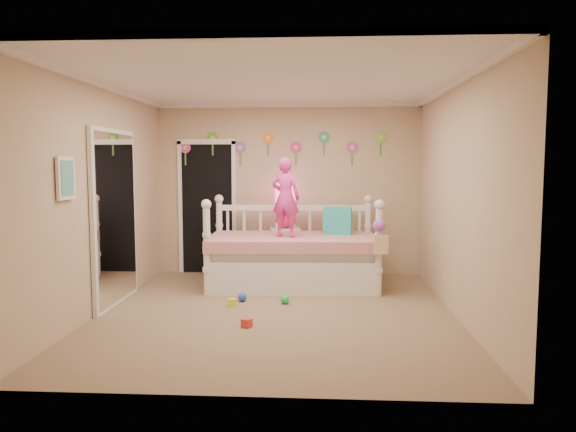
# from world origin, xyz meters

# --- Properties ---
(floor) EXTENTS (4.00, 4.50, 0.01)m
(floor) POSITION_xyz_m (0.00, 0.00, 0.00)
(floor) COLOR #7F684C
(floor) RESTS_ON ground
(ceiling) EXTENTS (4.00, 4.50, 0.01)m
(ceiling) POSITION_xyz_m (0.00, 0.00, 2.60)
(ceiling) COLOR white
(ceiling) RESTS_ON floor
(back_wall) EXTENTS (4.00, 0.01, 2.60)m
(back_wall) POSITION_xyz_m (0.00, 2.25, 1.30)
(back_wall) COLOR tan
(back_wall) RESTS_ON floor
(left_wall) EXTENTS (0.01, 4.50, 2.60)m
(left_wall) POSITION_xyz_m (-2.00, 0.00, 1.30)
(left_wall) COLOR tan
(left_wall) RESTS_ON floor
(right_wall) EXTENTS (0.01, 4.50, 2.60)m
(right_wall) POSITION_xyz_m (2.00, 0.00, 1.30)
(right_wall) COLOR tan
(right_wall) RESTS_ON floor
(crown_molding) EXTENTS (4.00, 4.50, 0.06)m
(crown_molding) POSITION_xyz_m (0.00, 0.00, 2.57)
(crown_molding) COLOR white
(crown_molding) RESTS_ON ceiling
(daybed) EXTENTS (2.38, 1.34, 1.26)m
(daybed) POSITION_xyz_m (0.12, 1.37, 0.63)
(daybed) COLOR white
(daybed) RESTS_ON floor
(pillow_turquoise) EXTENTS (0.40, 0.20, 0.39)m
(pillow_turquoise) POSITION_xyz_m (0.74, 1.55, 0.90)
(pillow_turquoise) COLOR #27C7A3
(pillow_turquoise) RESTS_ON daybed
(pillow_lime) EXTENTS (0.42, 0.29, 0.37)m
(pillow_lime) POSITION_xyz_m (0.74, 1.67, 0.89)
(pillow_lime) COLOR #97E746
(pillow_lime) RESTS_ON daybed
(child) EXTENTS (0.45, 0.36, 1.08)m
(child) POSITION_xyz_m (0.03, 1.23, 1.24)
(child) COLOR #F1369C
(child) RESTS_ON daybed
(nightstand) EXTENTS (0.47, 0.38, 0.73)m
(nightstand) POSITION_xyz_m (-0.03, 2.07, 0.36)
(nightstand) COLOR white
(nightstand) RESTS_ON floor
(table_lamp) EXTENTS (0.30, 0.30, 0.67)m
(table_lamp) POSITION_xyz_m (-0.03, 2.07, 1.17)
(table_lamp) COLOR #D21C5C
(table_lamp) RESTS_ON nightstand
(closet_doorway) EXTENTS (0.90, 0.04, 2.07)m
(closet_doorway) POSITION_xyz_m (-1.25, 2.23, 1.03)
(closet_doorway) COLOR black
(closet_doorway) RESTS_ON back_wall
(flower_decals) EXTENTS (3.40, 0.02, 0.50)m
(flower_decals) POSITION_xyz_m (-0.09, 2.24, 1.94)
(flower_decals) COLOR #B2668C
(flower_decals) RESTS_ON back_wall
(mirror_closet) EXTENTS (0.07, 1.30, 2.10)m
(mirror_closet) POSITION_xyz_m (-1.96, 0.30, 1.05)
(mirror_closet) COLOR white
(mirror_closet) RESTS_ON left_wall
(wall_picture) EXTENTS (0.05, 0.34, 0.42)m
(wall_picture) POSITION_xyz_m (-1.97, -0.90, 1.55)
(wall_picture) COLOR white
(wall_picture) RESTS_ON left_wall
(hanging_bag) EXTENTS (0.20, 0.16, 0.36)m
(hanging_bag) POSITION_xyz_m (1.23, 0.73, 0.77)
(hanging_bag) COLOR beige
(hanging_bag) RESTS_ON daybed
(toy_scatter) EXTENTS (1.08, 1.45, 0.11)m
(toy_scatter) POSITION_xyz_m (-0.30, -0.10, 0.06)
(toy_scatter) COLOR #996666
(toy_scatter) RESTS_ON floor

